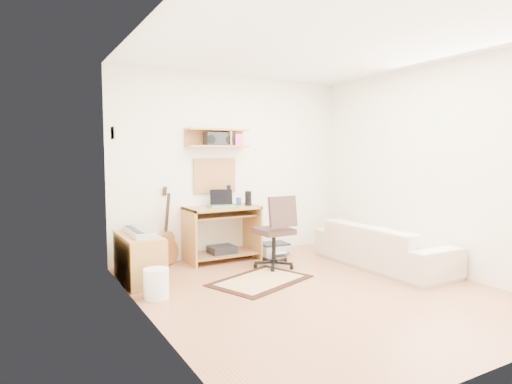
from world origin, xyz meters
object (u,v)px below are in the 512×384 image
sofa (383,238)px  cabinet (139,258)px  printer (274,248)px  task_chair (274,231)px  desk (222,234)px

sofa → cabinet: bearing=73.0°
cabinet → printer: size_ratio=2.18×
sofa → printer: bearing=33.2°
task_chair → cabinet: 1.72m
desk → printer: desk is taller
cabinet → sofa: 3.10m
desk → sofa: bearing=-38.5°
desk → printer: 0.88m
desk → task_chair: task_chair is taller
desk → task_chair: 0.82m
task_chair → printer: bearing=57.2°
task_chair → printer: task_chair is taller
desk → sofa: (1.69, -1.35, 0.00)m
desk → task_chair: bearing=-58.5°
desk → task_chair: (0.42, -0.69, 0.11)m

